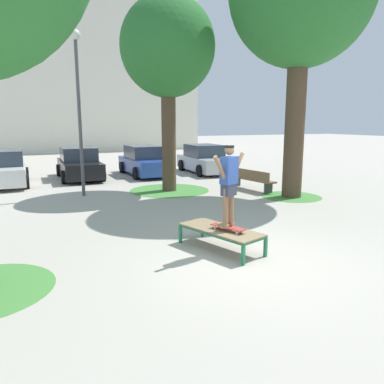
{
  "coord_description": "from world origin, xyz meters",
  "views": [
    {
      "loc": [
        -3.86,
        -6.0,
        2.71
      ],
      "look_at": [
        -0.16,
        2.24,
        1.0
      ],
      "focal_mm": 34.92,
      "sensor_mm": 36.0,
      "label": 1
    }
  ],
  "objects_px": {
    "skateboard": "(228,227)",
    "car_blue": "(145,162)",
    "car_silver": "(205,160)",
    "skater": "(229,180)",
    "car_black": "(79,164)",
    "tree_mid_back": "(168,49)",
    "car_white": "(4,169)",
    "skate_box": "(221,231)",
    "light_post": "(78,89)",
    "park_bench": "(251,179)"
  },
  "relations": [
    {
      "from": "skater",
      "to": "car_silver",
      "type": "height_order",
      "value": "skater"
    },
    {
      "from": "car_silver",
      "to": "skater",
      "type": "bearing_deg",
      "value": -113.87
    },
    {
      "from": "car_blue",
      "to": "car_silver",
      "type": "relative_size",
      "value": 0.99
    },
    {
      "from": "skate_box",
      "to": "park_bench",
      "type": "height_order",
      "value": "park_bench"
    },
    {
      "from": "car_silver",
      "to": "park_bench",
      "type": "relative_size",
      "value": 1.75
    },
    {
      "from": "skateboard",
      "to": "car_blue",
      "type": "height_order",
      "value": "car_blue"
    },
    {
      "from": "tree_mid_back",
      "to": "park_bench",
      "type": "height_order",
      "value": "tree_mid_back"
    },
    {
      "from": "skateboard",
      "to": "light_post",
      "type": "relative_size",
      "value": 0.14
    },
    {
      "from": "skate_box",
      "to": "skateboard",
      "type": "relative_size",
      "value": 2.52
    },
    {
      "from": "skateboard",
      "to": "tree_mid_back",
      "type": "height_order",
      "value": "tree_mid_back"
    },
    {
      "from": "car_silver",
      "to": "light_post",
      "type": "xyz_separation_m",
      "value": [
        -6.94,
        -3.98,
        3.13
      ]
    },
    {
      "from": "skateboard",
      "to": "car_white",
      "type": "distance_m",
      "value": 12.28
    },
    {
      "from": "skater",
      "to": "car_black",
      "type": "height_order",
      "value": "skater"
    },
    {
      "from": "skateboard",
      "to": "tree_mid_back",
      "type": "xyz_separation_m",
      "value": [
        1.43,
        7.23,
        4.85
      ]
    },
    {
      "from": "car_blue",
      "to": "light_post",
      "type": "bearing_deg",
      "value": -130.14
    },
    {
      "from": "skater",
      "to": "car_white",
      "type": "bearing_deg",
      "value": 112.1
    },
    {
      "from": "car_white",
      "to": "park_bench",
      "type": "height_order",
      "value": "car_white"
    },
    {
      "from": "skater",
      "to": "park_bench",
      "type": "height_order",
      "value": "skater"
    },
    {
      "from": "car_white",
      "to": "car_black",
      "type": "xyz_separation_m",
      "value": [
        3.23,
        0.64,
        0.0
      ]
    },
    {
      "from": "tree_mid_back",
      "to": "park_bench",
      "type": "xyz_separation_m",
      "value": [
        3.05,
        -1.2,
        -4.94
      ]
    },
    {
      "from": "car_black",
      "to": "car_blue",
      "type": "height_order",
      "value": "same"
    },
    {
      "from": "skater",
      "to": "tree_mid_back",
      "type": "height_order",
      "value": "tree_mid_back"
    },
    {
      "from": "car_black",
      "to": "light_post",
      "type": "relative_size",
      "value": 0.72
    },
    {
      "from": "tree_mid_back",
      "to": "car_white",
      "type": "xyz_separation_m",
      "value": [
        -6.05,
        4.15,
        -4.7
      ]
    },
    {
      "from": "skate_box",
      "to": "skater",
      "type": "height_order",
      "value": "skater"
    },
    {
      "from": "car_silver",
      "to": "park_bench",
      "type": "xyz_separation_m",
      "value": [
        -0.59,
        -5.43,
        -0.24
      ]
    },
    {
      "from": "car_black",
      "to": "car_blue",
      "type": "relative_size",
      "value": 1.0
    },
    {
      "from": "car_black",
      "to": "car_silver",
      "type": "height_order",
      "value": "same"
    },
    {
      "from": "skateboard",
      "to": "car_blue",
      "type": "bearing_deg",
      "value": 81.21
    },
    {
      "from": "light_post",
      "to": "skateboard",
      "type": "bearing_deg",
      "value": -75.94
    },
    {
      "from": "car_black",
      "to": "skateboard",
      "type": "bearing_deg",
      "value": -83.39
    },
    {
      "from": "car_black",
      "to": "car_silver",
      "type": "bearing_deg",
      "value": -4.95
    },
    {
      "from": "car_white",
      "to": "tree_mid_back",
      "type": "bearing_deg",
      "value": -34.45
    },
    {
      "from": "skateboard",
      "to": "car_blue",
      "type": "relative_size",
      "value": 0.19
    },
    {
      "from": "skate_box",
      "to": "car_black",
      "type": "relative_size",
      "value": 0.49
    },
    {
      "from": "skate_box",
      "to": "skateboard",
      "type": "xyz_separation_m",
      "value": [
        0.06,
        -0.2,
        0.12
      ]
    },
    {
      "from": "skate_box",
      "to": "car_silver",
      "type": "bearing_deg",
      "value": 65.5
    },
    {
      "from": "skater",
      "to": "light_post",
      "type": "distance_m",
      "value": 8.04
    },
    {
      "from": "car_blue",
      "to": "light_post",
      "type": "xyz_separation_m",
      "value": [
        -3.71,
        -4.4,
        3.13
      ]
    },
    {
      "from": "skate_box",
      "to": "light_post",
      "type": "bearing_deg",
      "value": 103.94
    },
    {
      "from": "tree_mid_back",
      "to": "light_post",
      "type": "distance_m",
      "value": 3.66
    },
    {
      "from": "car_white",
      "to": "light_post",
      "type": "bearing_deg",
      "value": -54.85
    },
    {
      "from": "car_black",
      "to": "park_bench",
      "type": "relative_size",
      "value": 1.73
    },
    {
      "from": "car_white",
      "to": "park_bench",
      "type": "distance_m",
      "value": 10.56
    },
    {
      "from": "skater",
      "to": "light_post",
      "type": "height_order",
      "value": "light_post"
    },
    {
      "from": "car_white",
      "to": "car_black",
      "type": "distance_m",
      "value": 3.29
    },
    {
      "from": "tree_mid_back",
      "to": "car_white",
      "type": "height_order",
      "value": "tree_mid_back"
    },
    {
      "from": "car_silver",
      "to": "car_white",
      "type": "bearing_deg",
      "value": -179.54
    },
    {
      "from": "car_black",
      "to": "tree_mid_back",
      "type": "bearing_deg",
      "value": -59.5
    },
    {
      "from": "tree_mid_back",
      "to": "car_blue",
      "type": "xyz_separation_m",
      "value": [
        0.41,
        4.64,
        -4.7
      ]
    }
  ]
}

